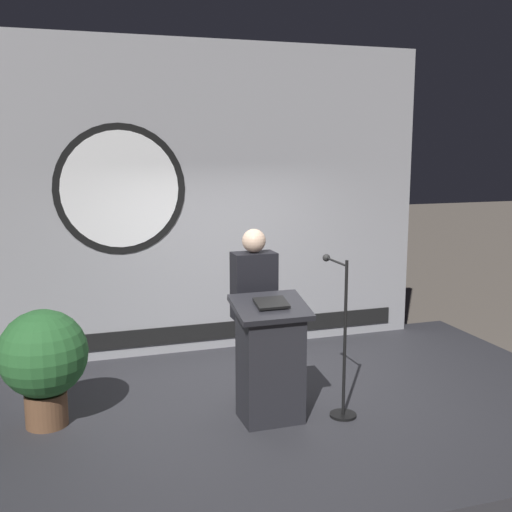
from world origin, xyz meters
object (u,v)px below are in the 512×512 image
Objects in this scene: potted_plant at (43,358)px; speaker_person at (254,314)px; microphone_stand at (341,360)px; podium at (270,361)px.

speaker_person is at bearing -0.50° from potted_plant.
microphone_stand is (0.64, -0.57, -0.34)m from speaker_person.
potted_plant is (-1.89, 0.02, -0.23)m from speaker_person.
podium is 0.65m from microphone_stand.
speaker_person is 0.92m from microphone_stand.
microphone_stand is 1.39× the size of potted_plant.
potted_plant is (-2.52, 0.59, 0.10)m from microphone_stand.
podium is at bearing -14.77° from potted_plant.
microphone_stand is at bearing -41.88° from speaker_person.
podium reaches higher than potted_plant.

